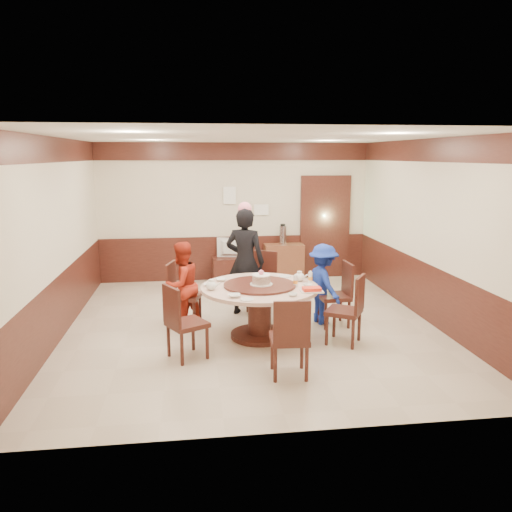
{
  "coord_description": "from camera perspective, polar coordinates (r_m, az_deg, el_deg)",
  "views": [
    {
      "loc": [
        -0.86,
        -7.18,
        2.55
      ],
      "look_at": [
        0.05,
        -0.08,
        1.1
      ],
      "focal_mm": 35.0,
      "sensor_mm": 36.0,
      "label": 1
    }
  ],
  "objects": [
    {
      "name": "person_blue",
      "position": [
        7.7,
        7.68,
        -3.19
      ],
      "size": [
        0.67,
        0.9,
        1.24
      ],
      "primitive_type": "imported",
      "rotation": [
        0.0,
        0.0,
        1.86
      ],
      "color": "#172F97",
      "rests_on": "ground"
    },
    {
      "name": "teapot_left",
      "position": [
        6.81,
        -5.14,
        -3.4
      ],
      "size": [
        0.17,
        0.15,
        0.13
      ],
      "primitive_type": "ellipsoid",
      "color": "white",
      "rests_on": "banquet_table"
    },
    {
      "name": "saucer_far",
      "position": [
        7.54,
        3.3,
        -2.33
      ],
      "size": [
        0.18,
        0.18,
        0.01
      ],
      "primitive_type": "cylinder",
      "color": "white",
      "rests_on": "banquet_table"
    },
    {
      "name": "chair_3",
      "position": [
        6.47,
        -8.01,
        -8.96
      ],
      "size": [
        0.6,
        0.6,
        0.97
      ],
      "rotation": [
        0.0,
        0.0,
        5.22
      ],
      "color": "#401A14",
      "rests_on": "ground"
    },
    {
      "name": "side_cabinet",
      "position": [
        10.36,
        3.18,
        -0.69
      ],
      "size": [
        0.8,
        0.4,
        0.75
      ],
      "primitive_type": "cube",
      "color": "brown",
      "rests_on": "ground"
    },
    {
      "name": "notice_right",
      "position": [
        10.29,
        0.62,
        5.31
      ],
      "size": [
        0.3,
        0.0,
        0.22
      ],
      "primitive_type": "cube",
      "color": "white",
      "rests_on": "room"
    },
    {
      "name": "shrimp_platter",
      "position": [
        6.74,
        6.38,
        -3.87
      ],
      "size": [
        0.3,
        0.2,
        0.06
      ],
      "color": "white",
      "rests_on": "banquet_table"
    },
    {
      "name": "bowl_4",
      "position": [
        7.02,
        -5.4,
        -3.31
      ],
      "size": [
        0.14,
        0.14,
        0.04
      ],
      "primitive_type": "imported",
      "color": "white",
      "rests_on": "banquet_table"
    },
    {
      "name": "room",
      "position": [
        7.39,
        -0.4,
        -0.03
      ],
      "size": [
        6.0,
        6.04,
        2.84
      ],
      "color": "#C1B09B",
      "rests_on": "ground"
    },
    {
      "name": "banquet_table",
      "position": [
        7.05,
        0.42,
        -5.16
      ],
      "size": [
        1.65,
        1.65,
        0.78
      ],
      "color": "#401A14",
      "rests_on": "ground"
    },
    {
      "name": "teapot_right",
      "position": [
        7.29,
        4.98,
        -2.4
      ],
      "size": [
        0.17,
        0.15,
        0.13
      ],
      "primitive_type": "ellipsoid",
      "color": "white",
      "rests_on": "banquet_table"
    },
    {
      "name": "chair_4",
      "position": [
        5.93,
        3.83,
        -10.82
      ],
      "size": [
        0.47,
        0.48,
        0.97
      ],
      "rotation": [
        0.0,
        0.0,
        6.22
      ],
      "color": "#401A14",
      "rests_on": "ground"
    },
    {
      "name": "bowl_1",
      "position": [
        6.52,
        4.22,
        -4.43
      ],
      "size": [
        0.12,
        0.12,
        0.04
      ],
      "primitive_type": "imported",
      "color": "white",
      "rests_on": "banquet_table"
    },
    {
      "name": "thermos",
      "position": [
        10.25,
        3.08,
        2.4
      ],
      "size": [
        0.15,
        0.15,
        0.38
      ],
      "primitive_type": "cylinder",
      "color": "silver",
      "rests_on": "side_cabinet"
    },
    {
      "name": "tv_stand",
      "position": [
        10.22,
        -2.55,
        -1.56
      ],
      "size": [
        0.85,
        0.45,
        0.5
      ],
      "primitive_type": "cube",
      "color": "#401A14",
      "rests_on": "ground"
    },
    {
      "name": "person_standing",
      "position": [
        8.01,
        -1.27,
        -0.66
      ],
      "size": [
        0.75,
        0.63,
        1.74
      ],
      "primitive_type": "imported",
      "rotation": [
        0.0,
        0.0,
        2.75
      ],
      "color": "black",
      "rests_on": "ground"
    },
    {
      "name": "chair_2",
      "position": [
        7.7,
        -8.24,
        -5.62
      ],
      "size": [
        0.55,
        0.54,
        0.97
      ],
      "rotation": [
        0.0,
        0.0,
        4.45
      ],
      "color": "#401A14",
      "rests_on": "ground"
    },
    {
      "name": "bottle_0",
      "position": [
        6.96,
        4.54,
        -2.88
      ],
      "size": [
        0.06,
        0.06,
        0.16
      ],
      "primitive_type": "cylinder",
      "color": "white",
      "rests_on": "banquet_table"
    },
    {
      "name": "chair_0",
      "position": [
        7.7,
        9.02,
        -5.64
      ],
      "size": [
        0.47,
        0.46,
        0.97
      ],
      "rotation": [
        0.0,
        0.0,
        1.62
      ],
      "color": "#401A14",
      "rests_on": "ground"
    },
    {
      "name": "birthday_cake",
      "position": [
        6.95,
        0.6,
        -2.68
      ],
      "size": [
        0.32,
        0.32,
        0.21
      ],
      "color": "white",
      "rests_on": "banquet_table"
    },
    {
      "name": "bottle_1",
      "position": [
        7.18,
        6.23,
        -2.48
      ],
      "size": [
        0.06,
        0.06,
        0.16
      ],
      "primitive_type": "cylinder",
      "color": "white",
      "rests_on": "banquet_table"
    },
    {
      "name": "saucer_near",
      "position": [
        6.34,
        -1.03,
        -4.97
      ],
      "size": [
        0.18,
        0.18,
        0.01
      ],
      "primitive_type": "cylinder",
      "color": "white",
      "rests_on": "banquet_table"
    },
    {
      "name": "chair_5",
      "position": [
        7.0,
        10.15,
        -7.43
      ],
      "size": [
        0.61,
        0.61,
        0.97
      ],
      "rotation": [
        0.0,
        0.0,
        7.29
      ],
      "color": "#401A14",
      "rests_on": "ground"
    },
    {
      "name": "television",
      "position": [
        10.13,
        -2.57,
        0.92
      ],
      "size": [
        0.7,
        0.23,
        0.4
      ],
      "primitive_type": "imported",
      "rotation": [
        0.0,
        0.0,
        2.94
      ],
      "color": "gray",
      "rests_on": "tv_stand"
    },
    {
      "name": "bowl_2",
      "position": [
        6.46,
        -2.49,
        -4.55
      ],
      "size": [
        0.16,
        0.16,
        0.04
      ],
      "primitive_type": "imported",
      "color": "white",
      "rests_on": "banquet_table"
    },
    {
      "name": "notice_left",
      "position": [
        10.19,
        -3.03,
        6.93
      ],
      "size": [
        0.25,
        0.0,
        0.35
      ],
      "primitive_type": "cube",
      "color": "white",
      "rests_on": "room"
    },
    {
      "name": "bowl_3",
      "position": [
        7.0,
        5.92,
        -3.33
      ],
      "size": [
        0.13,
        0.13,
        0.04
      ],
      "primitive_type": "imported",
      "color": "white",
      "rests_on": "banquet_table"
    },
    {
      "name": "bowl_0",
      "position": [
        7.29,
        -3.99,
        -2.71
      ],
      "size": [
        0.16,
        0.16,
        0.04
      ],
      "primitive_type": "imported",
      "color": "white",
      "rests_on": "banquet_table"
    },
    {
      "name": "chair_1",
      "position": [
        8.37,
        0.66,
        -4.1
      ],
      "size": [
        0.59,
        0.59,
        0.97
      ],
      "rotation": [
        0.0,
        0.0,
        2.69
      ],
      "color": "#401A14",
      "rests_on": "ground"
    },
    {
      "name": "person_red",
      "position": [
        7.52,
        -8.49,
        -3.29
      ],
      "size": [
        0.8,
        0.79,
        1.3
      ],
      "primitive_type": "imported",
      "rotation": [
        0.0,
        0.0,
        3.87
      ],
      "color": "#A62716",
      "rests_on": "ground"
    }
  ]
}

